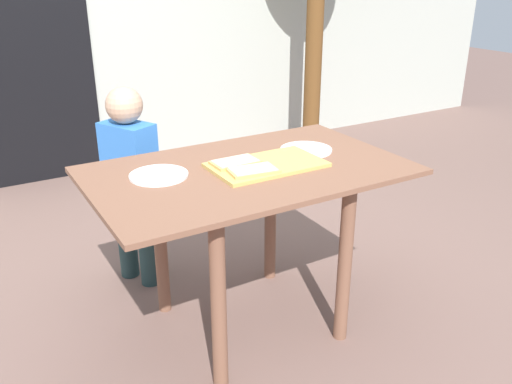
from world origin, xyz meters
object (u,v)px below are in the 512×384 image
at_px(dining_table, 248,198).
at_px(pizza_slice_far_left, 235,162).
at_px(cutting_board, 267,165).
at_px(child_left, 131,176).
at_px(pizza_slice_near_left, 253,170).
at_px(plate_white_right, 306,150).
at_px(plate_white_left, 159,175).

xyz_separation_m(dining_table, pizza_slice_far_left, (-0.04, 0.03, 0.15)).
relative_size(cutting_board, child_left, 0.46).
distance_m(pizza_slice_far_left, pizza_slice_near_left, 0.11).
xyz_separation_m(pizza_slice_near_left, child_left, (-0.27, 0.67, -0.19)).
bearing_deg(plate_white_right, child_left, 139.03).
relative_size(plate_white_left, child_left, 0.23).
height_order(cutting_board, pizza_slice_near_left, pizza_slice_near_left).
relative_size(cutting_board, pizza_slice_far_left, 2.39).
bearing_deg(pizza_slice_near_left, dining_table, 73.45).
bearing_deg(plate_white_left, child_left, 85.20).
distance_m(pizza_slice_near_left, plate_white_left, 0.35).
bearing_deg(pizza_slice_far_left, plate_white_right, 4.32).
xyz_separation_m(dining_table, plate_white_right, (0.32, 0.06, 0.13)).
relative_size(cutting_board, plate_white_right, 2.01).
distance_m(pizza_slice_far_left, plate_white_right, 0.36).
height_order(plate_white_right, plate_white_left, same).
xyz_separation_m(plate_white_left, child_left, (0.04, 0.50, -0.18)).
height_order(dining_table, cutting_board, cutting_board).
bearing_deg(plate_white_right, pizza_slice_far_left, -175.68).
height_order(pizza_slice_near_left, plate_white_right, pizza_slice_near_left).
distance_m(dining_table, child_left, 0.66).
xyz_separation_m(dining_table, pizza_slice_near_left, (-0.02, -0.08, 0.15)).
relative_size(cutting_board, plate_white_left, 2.01).
height_order(cutting_board, pizza_slice_far_left, pizza_slice_far_left).
distance_m(dining_table, plate_white_right, 0.35).
relative_size(pizza_slice_near_left, plate_white_left, 0.89).
bearing_deg(cutting_board, plate_white_right, 18.51).
distance_m(pizza_slice_near_left, child_left, 0.74).
bearing_deg(plate_white_right, dining_table, -169.23).
relative_size(plate_white_right, plate_white_left, 1.00).
bearing_deg(pizza_slice_near_left, pizza_slice_far_left, 97.01).
bearing_deg(pizza_slice_far_left, dining_table, -41.72).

